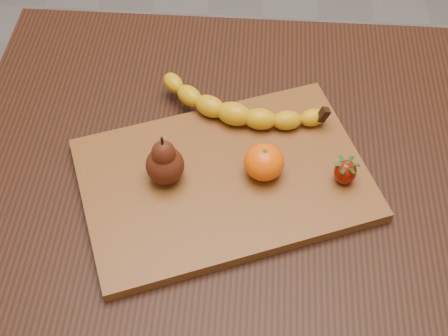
# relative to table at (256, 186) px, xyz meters

# --- Properties ---
(ground) EXTENTS (3.50, 3.50, 0.00)m
(ground) POSITION_rel_table_xyz_m (0.00, 0.00, -0.66)
(ground) COLOR slate
(ground) RESTS_ON ground
(table) EXTENTS (1.00, 0.70, 0.76)m
(table) POSITION_rel_table_xyz_m (0.00, 0.00, 0.00)
(table) COLOR black
(table) RESTS_ON ground
(cutting_board) EXTENTS (0.53, 0.45, 0.02)m
(cutting_board) POSITION_rel_table_xyz_m (-0.05, -0.07, 0.11)
(cutting_board) COLOR brown
(cutting_board) RESTS_ON table
(banana) EXTENTS (0.26, 0.13, 0.04)m
(banana) POSITION_rel_table_xyz_m (-0.04, 0.05, 0.14)
(banana) COLOR #CF9B09
(banana) RESTS_ON cutting_board
(pear) EXTENTS (0.07, 0.07, 0.09)m
(pear) POSITION_rel_table_xyz_m (-0.14, -0.08, 0.17)
(pear) COLOR #471A0B
(pear) RESTS_ON cutting_board
(mandarin) EXTENTS (0.08, 0.08, 0.05)m
(mandarin) POSITION_rel_table_xyz_m (0.01, -0.06, 0.14)
(mandarin) COLOR #ED5202
(mandarin) RESTS_ON cutting_board
(strawberry) EXTENTS (0.04, 0.04, 0.04)m
(strawberry) POSITION_rel_table_xyz_m (0.14, -0.06, 0.14)
(strawberry) COLOR #7D0C03
(strawberry) RESTS_ON cutting_board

